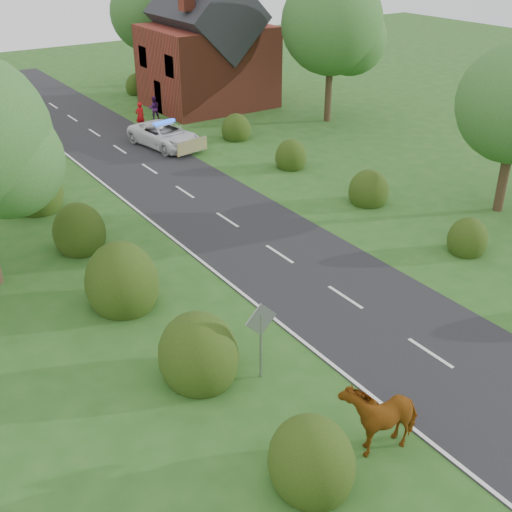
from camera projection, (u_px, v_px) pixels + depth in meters
ground at (430, 353)px, 19.85m from camera, size 120.00×120.00×0.00m
road at (195, 199)px, 30.87m from camera, size 6.00×70.00×0.02m
road_markings at (186, 221)px, 28.55m from camera, size 4.96×70.00×0.01m
hedgerow_left at (88, 244)px, 24.88m from camera, size 2.75×50.41×3.00m
hedgerow_right at (351, 184)px, 31.09m from camera, size 2.10×45.78×2.10m
tree_right_b at (337, 27)px, 40.20m from camera, size 6.56×6.40×9.40m
tree_right_c at (153, 16)px, 49.77m from camera, size 6.15×6.00×8.58m
road_sign at (261, 330)px, 18.09m from camera, size 1.06×0.08×2.53m
house at (207, 51)px, 44.83m from camera, size 8.00×7.40×9.17m
cow at (380, 417)px, 16.17m from camera, size 2.38×1.45×1.60m
police_van at (165, 135)px, 37.66m from camera, size 3.15×5.42×1.56m
pedestrian_red at (140, 116)px, 40.77m from camera, size 0.68×0.48×1.73m
pedestrian_purple at (154, 108)px, 42.69m from camera, size 0.93×0.83×1.58m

